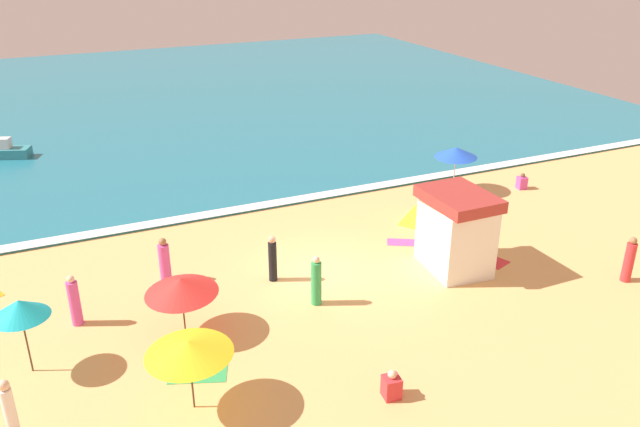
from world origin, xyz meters
TOP-DOWN VIEW (x-y plane):
  - ground_plane at (0.00, 0.00)m, footprint 60.00×60.00m
  - ocean_water at (0.00, 28.00)m, footprint 60.00×44.00m
  - wave_breaker_foam at (0.00, 6.30)m, footprint 57.00×0.70m
  - lifeguard_cabana at (4.61, -1.72)m, footprint 2.10×2.69m
  - beach_umbrella_1 at (8.94, 4.47)m, footprint 2.59×2.58m
  - beach_umbrella_2 at (-9.39, -1.95)m, footprint 2.14×2.14m
  - beach_umbrella_3 at (-5.71, -5.22)m, footprint 2.99×2.99m
  - beach_umbrella_4 at (-5.13, -1.85)m, footprint 3.05×3.04m
  - beach_tent at (5.75, 1.90)m, footprint 1.99×1.84m
  - beachgoer_2 at (-0.87, -1.95)m, footprint 0.48×0.48m
  - beachgoer_3 at (-4.98, 1.59)m, footprint 0.40×0.40m
  - beachgoer_4 at (9.48, -4.97)m, footprint 0.47×0.47m
  - beachgoer_5 at (-0.96, -6.93)m, footprint 0.49×0.49m
  - beachgoer_6 at (12.07, 3.42)m, footprint 0.45×0.45m
  - beachgoer_7 at (-8.03, -0.02)m, footprint 0.36×0.36m
  - beachgoer_8 at (-9.86, -4.49)m, footprint 0.39×0.39m
  - beachgoer_12 at (-1.60, 0.06)m, footprint 0.33×0.33m
  - beach_towel_0 at (-5.27, -3.91)m, footprint 1.80×1.42m
  - beach_towel_1 at (3.98, 0.77)m, footprint 1.29×1.09m
  - beach_towel_2 at (6.14, -1.78)m, footprint 1.27×1.58m
  - small_boat_0 at (-10.13, 18.12)m, footprint 2.97×1.90m

SIDE VIEW (x-z plane):
  - ground_plane at x=0.00m, z-range 0.00..0.00m
  - beach_towel_0 at x=-5.27m, z-range 0.00..0.01m
  - beach_towel_1 at x=3.98m, z-range 0.00..0.01m
  - beach_towel_2 at x=6.14m, z-range 0.00..0.01m
  - ocean_water at x=0.00m, z-range 0.00..0.10m
  - wave_breaker_foam at x=0.00m, z-range 0.10..0.11m
  - beachgoer_6 at x=12.07m, z-range -0.06..0.71m
  - beachgoer_5 at x=-0.96m, z-range -0.07..0.75m
  - small_boat_0 at x=-10.13m, z-range -0.08..0.98m
  - beach_tent at x=5.75m, z-range 0.00..1.39m
  - beachgoer_3 at x=-4.98m, z-range -0.06..1.54m
  - beachgoer_4 at x=9.48m, z-range -0.05..1.61m
  - beachgoer_7 at x=-8.03m, z-range -0.05..1.63m
  - beachgoer_2 at x=-0.87m, z-range -0.05..1.66m
  - beachgoer_8 at x=-9.86m, z-range -0.01..1.63m
  - beachgoer_12 at x=-1.60m, z-range -0.01..1.67m
  - lifeguard_cabana at x=4.61m, z-range 0.03..2.90m
  - beach_umbrella_4 at x=-5.13m, z-range 0.67..2.56m
  - beach_umbrella_3 at x=-5.71m, z-range 0.79..2.82m
  - beach_umbrella_1 at x=8.94m, z-range 0.82..2.97m
  - beach_umbrella_2 at x=-9.39m, z-range 0.86..3.12m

